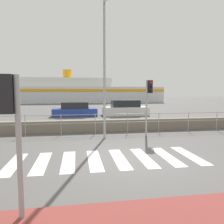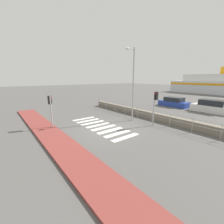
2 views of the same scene
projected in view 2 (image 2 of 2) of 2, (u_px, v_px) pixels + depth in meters
The scene contains 10 objects.
ground_plane at pixel (107, 129), 12.36m from camera, with size 160.00×160.00×0.00m, color #565451.
sidewalk_brick at pixel (57, 141), 9.88m from camera, with size 24.00×1.80×0.12m.
crosswalk at pixel (101, 126), 13.06m from camera, with size 6.75×2.40×0.01m.
seawall at pixel (150, 115), 15.61m from camera, with size 18.80×0.55×0.69m.
harbor_fence at pixel (144, 112), 14.99m from camera, with size 16.96×0.04×1.17m.
traffic_light_near at pixel (50, 105), 12.20m from camera, with size 0.34×0.32×2.71m.
traffic_light_far at pixel (155, 101), 12.69m from camera, with size 0.34×0.32×3.00m.
streetlamp at pixel (132, 78), 13.86m from camera, with size 0.32×1.12×6.80m.
parked_car_blue at pixel (174, 102), 22.21m from camera, with size 4.22×1.86×1.36m.
parked_car_white at pixel (212, 107), 18.35m from camera, with size 4.51×1.86×1.53m.
Camera 2 is at (9.49, -6.92, 4.13)m, focal length 24.00 mm.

